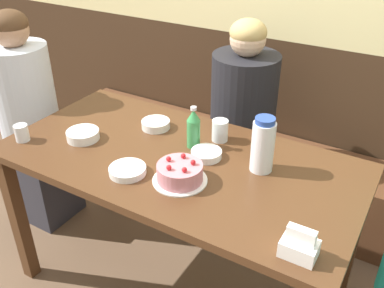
% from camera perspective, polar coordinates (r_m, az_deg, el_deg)
% --- Properties ---
extents(ground_plane, '(12.00, 12.00, 0.00)m').
position_cam_1_polar(ground_plane, '(2.29, -1.56, -18.18)').
color(ground_plane, brown).
extents(bench_seat, '(2.61, 0.38, 0.42)m').
position_cam_1_polar(bench_seat, '(2.71, 7.73, -3.59)').
color(bench_seat, '#56331E').
rests_on(bench_seat, ground_plane).
extents(dining_table, '(1.51, 0.76, 0.77)m').
position_cam_1_polar(dining_table, '(1.84, -1.85, -4.30)').
color(dining_table, '#4C2D19').
rests_on(dining_table, ground_plane).
extents(birthday_cake, '(0.21, 0.21, 0.09)m').
position_cam_1_polar(birthday_cake, '(1.63, -1.63, -3.89)').
color(birthday_cake, white).
rests_on(birthday_cake, dining_table).
extents(water_pitcher, '(0.09, 0.09, 0.23)m').
position_cam_1_polar(water_pitcher, '(1.67, 9.43, -0.14)').
color(water_pitcher, white).
rests_on(water_pitcher, dining_table).
extents(soju_bottle, '(0.06, 0.06, 0.19)m').
position_cam_1_polar(soju_bottle, '(1.82, 0.20, 2.13)').
color(soju_bottle, '#388E4C').
rests_on(soju_bottle, dining_table).
extents(napkin_holder, '(0.11, 0.08, 0.11)m').
position_cam_1_polar(napkin_holder, '(1.36, 14.14, -13.03)').
color(napkin_holder, white).
rests_on(napkin_holder, dining_table).
extents(bowl_soup_white, '(0.13, 0.13, 0.04)m').
position_cam_1_polar(bowl_soup_white, '(2.01, -4.86, 2.64)').
color(bowl_soup_white, white).
rests_on(bowl_soup_white, dining_table).
extents(bowl_rice_small, '(0.13, 0.13, 0.03)m').
position_cam_1_polar(bowl_rice_small, '(1.78, 1.93, -1.33)').
color(bowl_rice_small, white).
rests_on(bowl_rice_small, dining_table).
extents(bowl_side_dish, '(0.15, 0.15, 0.04)m').
position_cam_1_polar(bowl_side_dish, '(1.97, -14.34, 1.18)').
color(bowl_side_dish, white).
rests_on(bowl_side_dish, dining_table).
extents(bowl_sauce_shallow, '(0.15, 0.15, 0.03)m').
position_cam_1_polar(bowl_sauce_shallow, '(1.70, -8.59, -3.49)').
color(bowl_sauce_shallow, white).
rests_on(bowl_sauce_shallow, dining_table).
extents(glass_water_tall, '(0.07, 0.07, 0.10)m').
position_cam_1_polar(glass_water_tall, '(1.89, 3.75, 1.82)').
color(glass_water_tall, silver).
rests_on(glass_water_tall, dining_table).
extents(glass_tumbler_short, '(0.06, 0.06, 0.07)m').
position_cam_1_polar(glass_tumbler_short, '(2.04, -21.76, 1.39)').
color(glass_tumbler_short, silver).
rests_on(glass_tumbler_short, dining_table).
extents(person_teal_shirt, '(0.34, 0.32, 1.24)m').
position_cam_1_polar(person_teal_shirt, '(2.55, -20.57, 1.90)').
color(person_teal_shirt, '#33333D').
rests_on(person_teal_shirt, ground_plane).
extents(person_grey_tee, '(0.35, 0.35, 1.20)m').
position_cam_1_polar(person_grey_tee, '(2.37, 6.63, 1.56)').
color(person_grey_tee, '#33333D').
rests_on(person_grey_tee, ground_plane).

